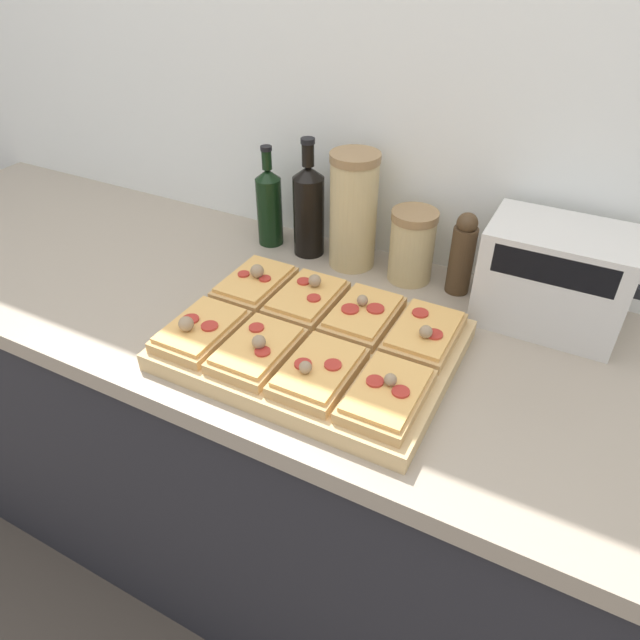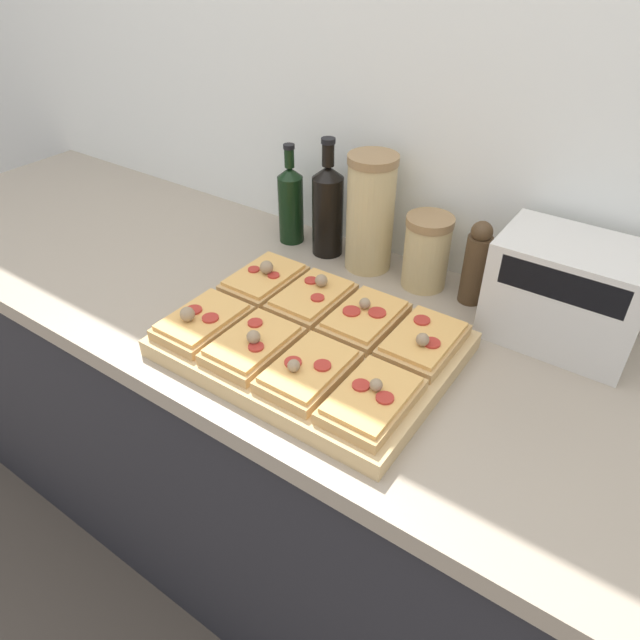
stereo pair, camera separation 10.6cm
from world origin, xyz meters
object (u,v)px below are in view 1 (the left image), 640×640
object	(u,v)px
grain_jar_tall	(353,211)
grain_jar_short	(412,246)
toaster_oven	(553,277)
olive_oil_bottle	(269,205)
pepper_mill	(462,254)
cutting_board	(313,344)
wine_bottle	(309,209)

from	to	relation	value
grain_jar_tall	grain_jar_short	size ratio (longest dim) A/B	1.62
grain_jar_short	toaster_oven	world-z (taller)	toaster_oven
olive_oil_bottle	pepper_mill	bearing A→B (deg)	-0.00
cutting_board	grain_jar_short	size ratio (longest dim) A/B	3.13
toaster_oven	cutting_board	bearing A→B (deg)	-139.88
pepper_mill	grain_jar_short	bearing A→B (deg)	-180.00
olive_oil_bottle	grain_jar_tall	size ratio (longest dim) A/B	0.92
wine_bottle	grain_jar_short	bearing A→B (deg)	-0.00
cutting_board	olive_oil_bottle	distance (m)	0.45
wine_bottle	grain_jar_tall	xyz separation A→B (m)	(0.11, -0.00, 0.02)
cutting_board	grain_jar_short	world-z (taller)	grain_jar_short
toaster_oven	pepper_mill	bearing A→B (deg)	171.90
cutting_board	pepper_mill	xyz separation A→B (m)	(0.18, 0.33, 0.07)
grain_jar_tall	pepper_mill	world-z (taller)	grain_jar_tall
olive_oil_bottle	grain_jar_tall	distance (m)	0.22
cutting_board	toaster_oven	xyz separation A→B (m)	(0.36, 0.31, 0.08)
cutting_board	wine_bottle	world-z (taller)	wine_bottle
wine_bottle	pepper_mill	world-z (taller)	wine_bottle
cutting_board	olive_oil_bottle	size ratio (longest dim) A/B	2.10
olive_oil_bottle	wine_bottle	distance (m)	0.11
cutting_board	toaster_oven	size ratio (longest dim) A/B	1.76
pepper_mill	cutting_board	bearing A→B (deg)	-118.12
grain_jar_tall	grain_jar_short	bearing A→B (deg)	-0.00
grain_jar_tall	pepper_mill	size ratio (longest dim) A/B	1.44
cutting_board	grain_jar_tall	world-z (taller)	grain_jar_tall
grain_jar_short	pepper_mill	world-z (taller)	pepper_mill
wine_bottle	pepper_mill	size ratio (longest dim) A/B	1.51
olive_oil_bottle	grain_jar_tall	xyz separation A→B (m)	(0.22, -0.00, 0.03)
olive_oil_bottle	toaster_oven	size ratio (longest dim) A/B	0.84
grain_jar_short	toaster_oven	bearing A→B (deg)	-5.10
grain_jar_tall	grain_jar_short	xyz separation A→B (m)	(0.14, -0.00, -0.05)
wine_bottle	grain_jar_short	world-z (taller)	wine_bottle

